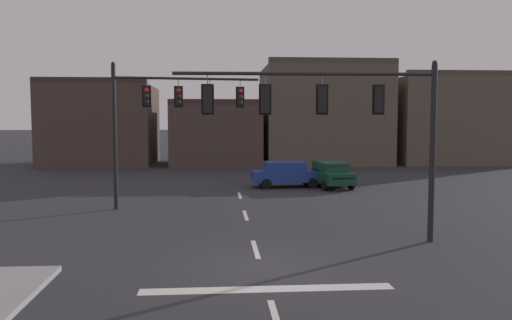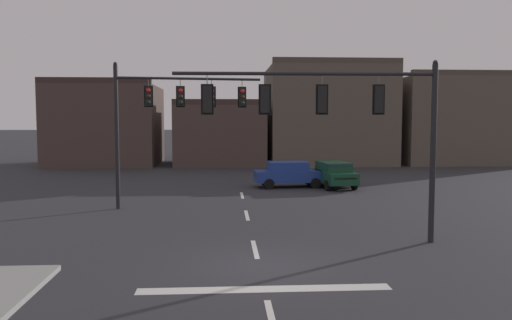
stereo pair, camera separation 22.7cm
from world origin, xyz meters
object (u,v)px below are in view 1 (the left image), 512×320
Objects in this scene: signal_mast_near_side at (340,112)px; car_lot_nearside at (330,174)px; signal_mast_far_side at (166,108)px; car_lot_middle at (286,173)px.

car_lot_nearside is at bearing 78.74° from signal_mast_near_side.
signal_mast_near_side is 1.94× the size of car_lot_nearside.
signal_mast_far_side reaches higher than car_lot_nearside.
signal_mast_far_side is 1.50× the size of car_lot_nearside.
signal_mast_far_side is at bearing -144.40° from car_lot_nearside.
signal_mast_near_side is at bearing -90.58° from car_lot_middle.
signal_mast_far_side is at bearing -133.70° from car_lot_middle.
signal_mast_near_side is 15.18m from car_lot_middle.
signal_mast_near_side reaches higher than car_lot_nearside.
signal_mast_near_side is 1.97× the size of car_lot_middle.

